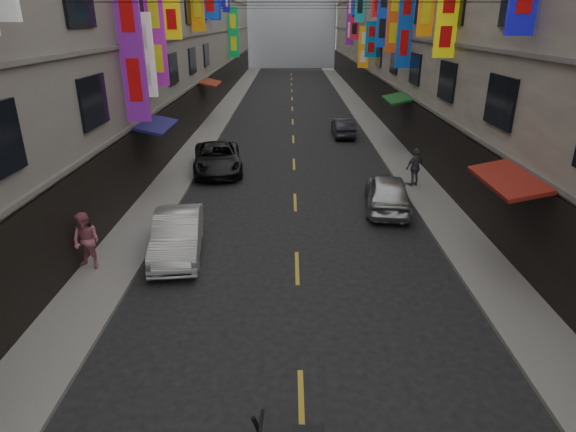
{
  "coord_description": "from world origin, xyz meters",
  "views": [
    {
      "loc": [
        -0.25,
        4.33,
        7.36
      ],
      "look_at": [
        -0.28,
        12.92,
        3.86
      ],
      "focal_mm": 30.0,
      "sensor_mm": 36.0,
      "label": 1
    }
  ],
  "objects_px": {
    "car_right_mid": "(388,192)",
    "pedestrian_rfar": "(415,167)",
    "car_left_mid": "(177,235)",
    "car_right_far": "(343,127)",
    "car_left_far": "(217,158)",
    "scooter_far_right": "(383,186)",
    "pedestrian_lfar": "(86,241)"
  },
  "relations": [
    {
      "from": "scooter_far_right",
      "to": "car_right_far",
      "type": "xyz_separation_m",
      "value": [
        -0.57,
        12.05,
        0.18
      ]
    },
    {
      "from": "scooter_far_right",
      "to": "pedestrian_lfar",
      "type": "relative_size",
      "value": 0.97
    },
    {
      "from": "scooter_far_right",
      "to": "car_left_far",
      "type": "bearing_deg",
      "value": -16.54
    },
    {
      "from": "car_left_far",
      "to": "car_right_far",
      "type": "xyz_separation_m",
      "value": [
        7.4,
        8.3,
        -0.1
      ]
    },
    {
      "from": "pedestrian_lfar",
      "to": "car_right_mid",
      "type": "bearing_deg",
      "value": 43.38
    },
    {
      "from": "scooter_far_right",
      "to": "car_left_far",
      "type": "distance_m",
      "value": 8.81
    },
    {
      "from": "pedestrian_lfar",
      "to": "pedestrian_rfar",
      "type": "relative_size",
      "value": 1.03
    },
    {
      "from": "car_right_mid",
      "to": "pedestrian_lfar",
      "type": "relative_size",
      "value": 2.39
    },
    {
      "from": "car_left_mid",
      "to": "car_right_far",
      "type": "relative_size",
      "value": 1.15
    },
    {
      "from": "car_left_far",
      "to": "pedestrian_rfar",
      "type": "height_order",
      "value": "pedestrian_rfar"
    },
    {
      "from": "car_left_mid",
      "to": "scooter_far_right",
      "type": "bearing_deg",
      "value": 29.36
    },
    {
      "from": "car_right_mid",
      "to": "car_left_far",
      "type": "bearing_deg",
      "value": -27.29
    },
    {
      "from": "car_left_far",
      "to": "car_right_far",
      "type": "distance_m",
      "value": 11.12
    },
    {
      "from": "car_left_far",
      "to": "pedestrian_rfar",
      "type": "bearing_deg",
      "value": -24.09
    },
    {
      "from": "car_left_mid",
      "to": "car_right_far",
      "type": "distance_m",
      "value": 19.41
    },
    {
      "from": "scooter_far_right",
      "to": "pedestrian_rfar",
      "type": "xyz_separation_m",
      "value": [
        1.66,
        1.12,
        0.57
      ]
    },
    {
      "from": "car_right_far",
      "to": "pedestrian_rfar",
      "type": "xyz_separation_m",
      "value": [
        2.23,
        -10.93,
        0.4
      ]
    },
    {
      "from": "scooter_far_right",
      "to": "car_left_far",
      "type": "xyz_separation_m",
      "value": [
        -7.97,
        3.75,
        0.28
      ]
    },
    {
      "from": "scooter_far_right",
      "to": "car_left_mid",
      "type": "bearing_deg",
      "value": 45.16
    },
    {
      "from": "car_left_mid",
      "to": "car_right_mid",
      "type": "height_order",
      "value": "car_right_mid"
    },
    {
      "from": "scooter_far_right",
      "to": "pedestrian_rfar",
      "type": "distance_m",
      "value": 2.08
    },
    {
      "from": "scooter_far_right",
      "to": "pedestrian_lfar",
      "type": "height_order",
      "value": "pedestrian_lfar"
    },
    {
      "from": "scooter_far_right",
      "to": "car_right_mid",
      "type": "relative_size",
      "value": 0.41
    },
    {
      "from": "car_left_far",
      "to": "car_right_mid",
      "type": "xyz_separation_m",
      "value": [
        7.84,
        -5.38,
        0.03
      ]
    },
    {
      "from": "car_left_mid",
      "to": "car_left_far",
      "type": "xyz_separation_m",
      "value": [
        0.0,
        9.64,
        0.01
      ]
    },
    {
      "from": "car_left_mid",
      "to": "car_right_far",
      "type": "bearing_deg",
      "value": 60.46
    },
    {
      "from": "car_left_mid",
      "to": "pedestrian_lfar",
      "type": "relative_size",
      "value": 2.34
    },
    {
      "from": "scooter_far_right",
      "to": "car_right_mid",
      "type": "height_order",
      "value": "car_right_mid"
    },
    {
      "from": "car_right_mid",
      "to": "pedestrian_rfar",
      "type": "bearing_deg",
      "value": -115.89
    },
    {
      "from": "car_left_far",
      "to": "pedestrian_rfar",
      "type": "distance_m",
      "value": 9.99
    },
    {
      "from": "car_right_mid",
      "to": "car_right_far",
      "type": "relative_size",
      "value": 1.17
    },
    {
      "from": "pedestrian_lfar",
      "to": "scooter_far_right",
      "type": "bearing_deg",
      "value": 49.65
    }
  ]
}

